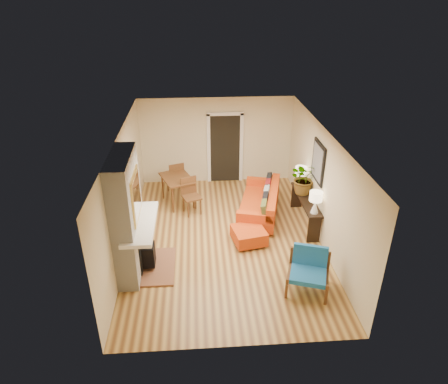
{
  "coord_description": "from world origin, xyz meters",
  "views": [
    {
      "loc": [
        -0.6,
        -7.99,
        5.39
      ],
      "look_at": [
        0.0,
        0.2,
        1.15
      ],
      "focal_mm": 32.0,
      "sensor_mm": 36.0,
      "label": 1
    }
  ],
  "objects_px": {
    "blue_chair": "(309,268)",
    "dining_table": "(180,182)",
    "lamp_near": "(316,200)",
    "lamp_far": "(301,174)",
    "houseplant": "(304,178)",
    "sofa": "(262,203)",
    "ottoman": "(249,235)",
    "console_table": "(306,203)"
  },
  "relations": [
    {
      "from": "sofa",
      "to": "console_table",
      "type": "xyz_separation_m",
      "value": [
        1.01,
        -0.48,
        0.21
      ]
    },
    {
      "from": "dining_table",
      "to": "lamp_far",
      "type": "xyz_separation_m",
      "value": [
        3.16,
        -0.64,
        0.43
      ]
    },
    {
      "from": "console_table",
      "to": "lamp_far",
      "type": "distance_m",
      "value": 0.85
    },
    {
      "from": "lamp_near",
      "to": "console_table",
      "type": "bearing_deg",
      "value": 90.0
    },
    {
      "from": "sofa",
      "to": "lamp_far",
      "type": "bearing_deg",
      "value": 12.22
    },
    {
      "from": "ottoman",
      "to": "lamp_far",
      "type": "relative_size",
      "value": 1.58
    },
    {
      "from": "lamp_near",
      "to": "lamp_far",
      "type": "bearing_deg",
      "value": 90.0
    },
    {
      "from": "sofa",
      "to": "houseplant",
      "type": "distance_m",
      "value": 1.28
    },
    {
      "from": "blue_chair",
      "to": "lamp_near",
      "type": "distance_m",
      "value": 1.84
    },
    {
      "from": "console_table",
      "to": "houseplant",
      "type": "relative_size",
      "value": 2.2
    },
    {
      "from": "dining_table",
      "to": "sofa",
      "type": "bearing_deg",
      "value": -21.75
    },
    {
      "from": "blue_chair",
      "to": "dining_table",
      "type": "bearing_deg",
      "value": 125.35
    },
    {
      "from": "blue_chair",
      "to": "lamp_near",
      "type": "bearing_deg",
      "value": 72.08
    },
    {
      "from": "lamp_far",
      "to": "lamp_near",
      "type": "bearing_deg",
      "value": -90.0
    },
    {
      "from": "dining_table",
      "to": "lamp_near",
      "type": "distance_m",
      "value": 3.79
    },
    {
      "from": "ottoman",
      "to": "console_table",
      "type": "bearing_deg",
      "value": 26.64
    },
    {
      "from": "lamp_near",
      "to": "lamp_far",
      "type": "height_order",
      "value": "same"
    },
    {
      "from": "sofa",
      "to": "ottoman",
      "type": "relative_size",
      "value": 2.67
    },
    {
      "from": "blue_chair",
      "to": "houseplant",
      "type": "height_order",
      "value": "houseplant"
    },
    {
      "from": "ottoman",
      "to": "console_table",
      "type": "height_order",
      "value": "console_table"
    },
    {
      "from": "blue_chair",
      "to": "lamp_far",
      "type": "xyz_separation_m",
      "value": [
        0.53,
        3.06,
        0.61
      ]
    },
    {
      "from": "ottoman",
      "to": "lamp_near",
      "type": "height_order",
      "value": "lamp_near"
    },
    {
      "from": "blue_chair",
      "to": "houseplant",
      "type": "bearing_deg",
      "value": 78.82
    },
    {
      "from": "console_table",
      "to": "houseplant",
      "type": "bearing_deg",
      "value": 91.97
    },
    {
      "from": "lamp_near",
      "to": "houseplant",
      "type": "relative_size",
      "value": 0.64
    },
    {
      "from": "houseplant",
      "to": "lamp_far",
      "type": "bearing_deg",
      "value": 88.59
    },
    {
      "from": "lamp_far",
      "to": "houseplant",
      "type": "distance_m",
      "value": 0.41
    },
    {
      "from": "sofa",
      "to": "blue_chair",
      "type": "bearing_deg",
      "value": -80.58
    },
    {
      "from": "sofa",
      "to": "ottoman",
      "type": "bearing_deg",
      "value": -112.46
    },
    {
      "from": "ottoman",
      "to": "houseplant",
      "type": "bearing_deg",
      "value": 34.9
    },
    {
      "from": "blue_chair",
      "to": "console_table",
      "type": "bearing_deg",
      "value": 77.26
    },
    {
      "from": "lamp_far",
      "to": "houseplant",
      "type": "bearing_deg",
      "value": -91.41
    },
    {
      "from": "sofa",
      "to": "lamp_near",
      "type": "distance_m",
      "value": 1.71
    },
    {
      "from": "dining_table",
      "to": "lamp_near",
      "type": "xyz_separation_m",
      "value": [
        3.16,
        -2.05,
        0.43
      ]
    },
    {
      "from": "dining_table",
      "to": "lamp_far",
      "type": "bearing_deg",
      "value": -11.47
    },
    {
      "from": "lamp_far",
      "to": "ottoman",
      "type": "bearing_deg",
      "value": -136.17
    },
    {
      "from": "ottoman",
      "to": "blue_chair",
      "type": "height_order",
      "value": "blue_chair"
    },
    {
      "from": "sofa",
      "to": "lamp_far",
      "type": "relative_size",
      "value": 4.23
    },
    {
      "from": "console_table",
      "to": "lamp_far",
      "type": "bearing_deg",
      "value": 90.0
    },
    {
      "from": "dining_table",
      "to": "houseplant",
      "type": "height_order",
      "value": "houseplant"
    },
    {
      "from": "ottoman",
      "to": "dining_table",
      "type": "bearing_deg",
      "value": 128.03
    },
    {
      "from": "sofa",
      "to": "blue_chair",
      "type": "relative_size",
      "value": 2.28
    }
  ]
}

